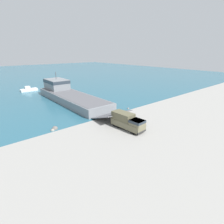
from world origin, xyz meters
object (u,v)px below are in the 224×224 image
moored_boat_a (29,89)px  mooring_bollard (122,113)px  cargo_crate (143,124)px  military_truck (127,121)px  soldier_on_ramp (130,118)px  landing_craft (68,94)px

moored_boat_a → mooring_bollard: (9.68, -41.71, -0.24)m
moored_boat_a → cargo_crate: size_ratio=7.11×
military_truck → moored_boat_a: size_ratio=1.21×
soldier_on_ramp → cargo_crate: (0.75, -2.84, -0.67)m
landing_craft → soldier_on_ramp: 25.30m
military_truck → mooring_bollard: bearing=139.4°
moored_boat_a → cargo_crate: bearing=10.6°
cargo_crate → moored_boat_a: bearing=99.3°
soldier_on_ramp → cargo_crate: size_ratio=2.09×
mooring_bollard → military_truck: bearing=-126.9°
landing_craft → cargo_crate: 28.21m
soldier_on_ramp → moored_boat_a: size_ratio=0.29×
military_truck → mooring_bollard: (5.02, 6.69, -1.20)m
military_truck → moored_boat_a: military_truck is taller
military_truck → mooring_bollard: size_ratio=9.93×
cargo_crate → mooring_bollard: bearing=78.5°
landing_craft → moored_boat_a: 22.14m
soldier_on_ramp → mooring_bollard: soldier_on_ramp is taller
military_truck → cargo_crate: 3.81m
landing_craft → soldier_on_ramp: size_ratio=21.11×
military_truck → cargo_crate: military_truck is taller
soldier_on_ramp → cargo_crate: bearing=-14.8°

